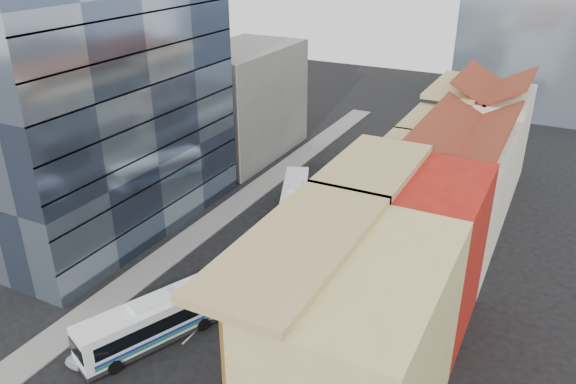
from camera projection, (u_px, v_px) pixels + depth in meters
The scene contains 13 objects.
sidewalk_right at pixel (365, 271), 49.24m from camera, with size 3.00×90.00×0.15m, color slate.
sidewalk_left at pixel (205, 228), 56.27m from camera, with size 3.00×90.00×0.15m, color slate.
shophouse_tan at pixel (359, 357), 30.76m from camera, with size 8.00×14.00×12.00m, color #DBCB7E.
shophouse_red at pixel (418, 254), 40.43m from camera, with size 8.00×10.00×12.00m, color #AF1E13.
shophouse_cream_near at pixel (447, 213), 48.50m from camera, with size 8.00×9.00×10.00m, color white.
shophouse_cream_mid at pixel (467, 176), 55.75m from camera, with size 8.00×9.00×10.00m, color white.
shophouse_cream_far at pixel (486, 140), 64.00m from camera, with size 8.00×12.00×11.00m, color white.
office_tower at pixel (98, 78), 51.04m from camera, with size 12.00×26.00×30.00m, color #425069.
office_block_far at pixel (243, 102), 72.55m from camera, with size 10.00×18.00×14.00m, color gray.
bus_left_near at pixel (153, 320), 40.26m from camera, with size 2.62×11.20×3.59m, color white, non-canonical shape.
bus_left_far at pixel (295, 199), 58.61m from camera, with size 2.54×10.83×3.47m, color white, non-canonical shape.
bus_right at pixel (298, 289), 43.98m from camera, with size 2.48×10.59×3.40m, color silver, non-canonical shape.
sedan_left at pixel (90, 349), 39.28m from camera, with size 1.44×3.56×1.21m, color silver.
Camera 1 is at (21.49, -18.15, 27.24)m, focal length 35.00 mm.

